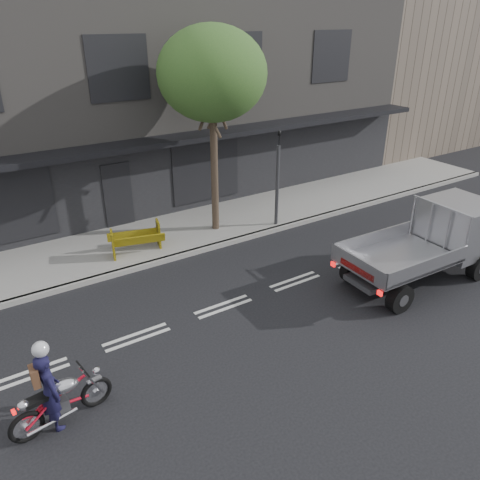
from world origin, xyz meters
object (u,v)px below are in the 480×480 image
object	(u,v)px
traffic_light_pole	(277,184)
flatbed_ute	(448,232)
rider	(50,391)
construction_barrier	(139,241)
motorcycle	(61,400)
street_tree	(212,75)

from	to	relation	value
traffic_light_pole	flatbed_ute	distance (m)	5.67
rider	construction_barrier	world-z (taller)	rider
motorcycle	rider	size ratio (longest dim) A/B	1.21
street_tree	motorcycle	bearing A→B (deg)	-138.59
rider	motorcycle	bearing A→B (deg)	-98.04
flatbed_ute	construction_barrier	distance (m)	9.18
construction_barrier	flatbed_ute	bearing A→B (deg)	-37.57
street_tree	rider	size ratio (longest dim) A/B	4.16
street_tree	traffic_light_pole	size ratio (longest dim) A/B	1.93
street_tree	construction_barrier	world-z (taller)	street_tree
traffic_light_pole	motorcycle	distance (m)	10.09
motorcycle	flatbed_ute	distance (m)	10.96
flatbed_ute	construction_barrier	bearing A→B (deg)	144.39
traffic_light_pole	flatbed_ute	bearing A→B (deg)	-66.50
motorcycle	construction_barrier	distance (m)	6.56
traffic_light_pole	motorcycle	size ratio (longest dim) A/B	1.79
traffic_light_pole	rider	world-z (taller)	traffic_light_pole
street_tree	construction_barrier	distance (m)	5.57
rider	construction_barrier	distance (m)	6.64
traffic_light_pole	construction_barrier	bearing A→B (deg)	175.54
street_tree	motorcycle	xyz separation A→B (m)	(-6.67, -5.89, -4.76)
street_tree	motorcycle	distance (m)	10.09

